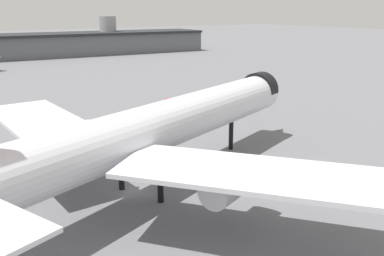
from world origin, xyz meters
TOP-DOWN VIEW (x-y plane):
  - ground at (0.00, 0.00)m, footprint 900.00×900.00m
  - airliner_near_gate at (2.94, -1.00)m, footprint 66.79×59.65m
  - service_truck_front at (26.57, 33.18)m, footprint 5.37×5.64m

SIDE VIEW (x-z plane):
  - ground at x=0.00m, z-range 0.00..0.00m
  - service_truck_front at x=26.57m, z-range 0.09..3.09m
  - airliner_near_gate at x=2.94m, z-range -1.09..17.26m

